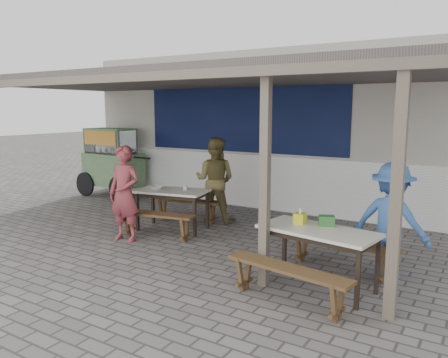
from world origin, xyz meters
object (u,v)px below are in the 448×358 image
Objects in this scene: patron_right_table at (391,221)px; condiment_jar at (185,187)px; patron_street_side at (124,194)px; tissue_box at (300,218)px; bench_left_wall at (187,205)px; bench_right_wall at (341,248)px; table_right at (318,235)px; bench_left_street at (157,220)px; patron_wall_side at (215,180)px; condiment_bowl at (157,187)px; table_left at (172,194)px; bench_right_street at (287,276)px; donation_box at (327,221)px; vendor_cart at (112,160)px.

condiment_jar is at bearing 1.55° from patron_right_table.
patron_street_side reaches higher than tissue_box.
bench_right_wall is (3.40, -1.06, 0.01)m from bench_left_wall.
bench_right_wall is 3.18m from condiment_jar.
table_right is at bearing -24.02° from tissue_box.
bench_right_wall is (3.16, 0.13, 0.01)m from bench_left_street.
condiment_bowl is (-0.66, -0.98, -0.06)m from patron_wall_side.
table_left reaches higher than bench_right_street.
condiment_bowl is at bearing 166.16° from donation_box.
bench_right_wall is at bearing -11.05° from condiment_jar.
table_right is at bearing -101.47° from donation_box.
patron_street_side reaches higher than table_left.
patron_street_side is (-3.34, 0.86, 0.47)m from bench_right_street.
condiment_bowl is at bearing -158.03° from condiment_jar.
donation_box is at bearing -20.52° from vendor_cart.
bench_left_street and bench_left_wall have the same top height.
table_left is at bearing 159.03° from bench_right_street.
patron_street_side is 4.20m from patron_right_table.
tissue_box is (-0.29, 0.13, 0.15)m from table_right.
table_left is 0.63× the size of vendor_cart.
patron_right_table reaches higher than table_left.
condiment_jar reaches higher than table_left.
tissue_box is (-0.40, -0.54, 0.48)m from bench_right_wall.
table_right is 0.35m from tissue_box.
bench_left_street is at bearing 179.52° from table_right.
vendor_cart reaches higher than table_left.
bench_left_street is 1.00× the size of bench_left_wall.
bench_right_wall is at bearing -16.70° from vendor_cart.
bench_left_wall is at bearing 79.04° from patron_street_side.
bench_left_street is at bearing 171.70° from tissue_box.
tissue_box is (2.76, -0.40, 0.49)m from bench_left_street.
patron_street_side is (3.01, -2.65, -0.13)m from vendor_cart.
patron_wall_side is at bearing 70.31° from bench_left_street.
patron_right_table reaches higher than bench_left_street.
patron_right_table is at bearing -7.36° from condiment_jar.
patron_wall_side reaches higher than bench_left_wall.
patron_street_side is at bearing -117.47° from table_left.
tissue_box is at bearing -6.28° from patron_street_side.
condiment_jar is (-3.09, 0.60, 0.45)m from bench_right_wall.
donation_box reaches higher than table_right.
table_right is at bearing 131.21° from patron_wall_side.
donation_box is at bearing -5.02° from patron_street_side.
patron_street_side is at bearing -39.77° from vendor_cart.
table_left is 0.99× the size of bench_left_street.
patron_wall_side reaches higher than patron_right_table.
table_left is 3.37m from table_right.
bench_left_wall is 0.75m from patron_wall_side.
condiment_jar is (-3.02, 1.07, -0.02)m from donation_box.
condiment_jar is (0.07, 0.74, 0.46)m from bench_left_street.
bench_right_wall is 0.82m from tissue_box.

